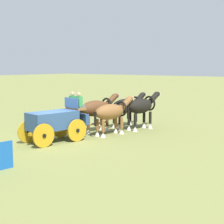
# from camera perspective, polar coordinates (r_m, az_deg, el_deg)

# --- Properties ---
(ground_plane) EXTENTS (220.00, 220.00, 0.00)m
(ground_plane) POSITION_cam_1_polar(r_m,az_deg,el_deg) (18.97, -9.53, -4.82)
(ground_plane) COLOR olive
(show_wagon) EXTENTS (5.59, 2.05, 2.58)m
(show_wagon) POSITION_cam_1_polar(r_m,az_deg,el_deg) (18.87, -9.13, -1.38)
(show_wagon) COLOR #2D4C7A
(show_wagon) RESTS_ON ground
(draft_horse_rear_near) EXTENTS (3.18, 1.28, 2.27)m
(draft_horse_rear_near) POSITION_cam_1_polar(r_m,az_deg,el_deg) (21.41, -2.49, 0.48)
(draft_horse_rear_near) COLOR brown
(draft_horse_rear_near) RESTS_ON ground
(draft_horse_rear_off) EXTENTS (3.14, 1.22, 2.17)m
(draft_horse_rear_off) POSITION_cam_1_polar(r_m,az_deg,el_deg) (20.47, -0.09, -0.07)
(draft_horse_rear_off) COLOR brown
(draft_horse_rear_off) RESTS_ON ground
(draft_horse_lead_near) EXTENTS (3.19, 1.28, 2.20)m
(draft_horse_lead_near) POSITION_cam_1_polar(r_m,az_deg,el_deg) (23.19, 2.38, 0.88)
(draft_horse_lead_near) COLOR black
(draft_horse_lead_near) RESTS_ON ground
(draft_horse_lead_off) EXTENTS (3.06, 1.25, 2.32)m
(draft_horse_lead_off) POSITION_cam_1_polar(r_m,az_deg,el_deg) (22.29, 4.77, 0.86)
(draft_horse_lead_off) COLOR black
(draft_horse_lead_off) RESTS_ON ground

